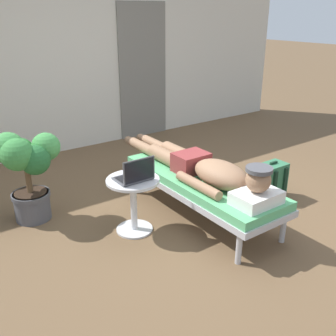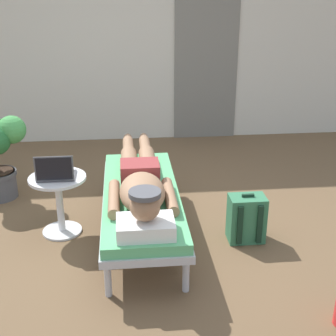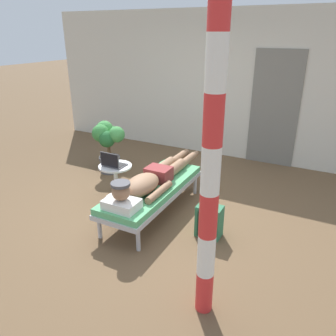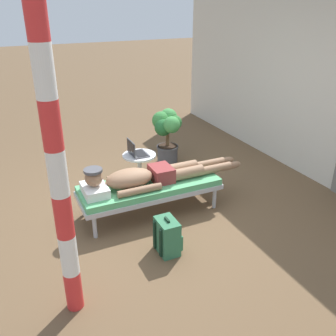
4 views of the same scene
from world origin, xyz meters
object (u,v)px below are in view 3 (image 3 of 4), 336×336
(backpack, at_px, (209,221))
(porch_post, at_px, (211,170))
(side_table, at_px, (116,176))
(potted_plant, at_px, (108,142))
(person_reclining, at_px, (151,179))
(laptop, at_px, (113,163))
(lounge_chair, at_px, (153,190))

(backpack, distance_m, porch_post, 1.63)
(side_table, xyz_separation_m, potted_plant, (-0.70, 0.76, 0.20))
(person_reclining, height_order, laptop, laptop)
(lounge_chair, relative_size, laptop, 5.86)
(side_table, height_order, backpack, side_table)
(person_reclining, relative_size, side_table, 4.15)
(backpack, height_order, porch_post, porch_post)
(side_table, distance_m, backpack, 1.60)
(lounge_chair, xyz_separation_m, porch_post, (1.24, -1.25, 1.00))
(lounge_chair, bearing_deg, side_table, 169.79)
(side_table, bearing_deg, backpack, -10.16)
(backpack, bearing_deg, lounge_chair, 169.88)
(person_reclining, bearing_deg, potted_plant, 146.36)
(person_reclining, height_order, side_table, person_reclining)
(person_reclining, distance_m, potted_plant, 1.67)
(laptop, xyz_separation_m, porch_post, (1.94, -1.33, 0.76))
(laptop, relative_size, potted_plant, 0.35)
(lounge_chair, height_order, person_reclining, person_reclining)
(side_table, bearing_deg, lounge_chair, -10.21)
(backpack, relative_size, potted_plant, 0.48)
(laptop, height_order, porch_post, porch_post)
(person_reclining, height_order, backpack, person_reclining)
(person_reclining, distance_m, porch_post, 1.92)
(person_reclining, relative_size, backpack, 5.12)
(side_table, xyz_separation_m, backpack, (1.56, -0.28, -0.16))
(porch_post, bearing_deg, laptop, 145.59)
(person_reclining, distance_m, laptop, 0.71)
(backpack, xyz_separation_m, porch_post, (0.37, -1.10, 1.15))
(side_table, bearing_deg, person_reclining, -13.24)
(side_table, xyz_separation_m, porch_post, (1.94, -1.38, 0.99))
(laptop, height_order, potted_plant, potted_plant)
(side_table, relative_size, laptop, 1.69)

